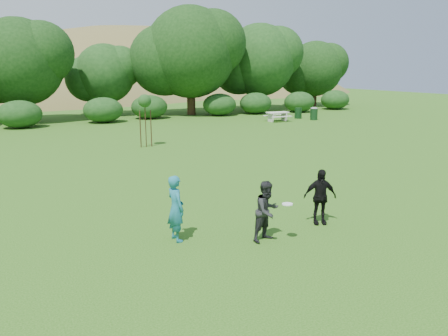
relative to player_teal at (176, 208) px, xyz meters
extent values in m
plane|color=#19470C|center=(2.62, -0.65, -0.84)|extent=(120.00, 120.00, 0.00)
imported|color=#1C6B7E|center=(0.00, 0.00, 0.00)|extent=(0.45, 0.64, 1.67)
imported|color=black|center=(1.99, -1.08, -0.07)|extent=(0.86, 0.74, 1.54)
imported|color=black|center=(3.95, -0.75, -0.06)|extent=(0.98, 0.70, 1.55)
cylinder|color=black|center=(19.38, 20.20, -0.39)|extent=(0.60, 0.60, 0.90)
cylinder|color=white|center=(2.35, -1.42, 0.16)|extent=(0.27, 0.27, 0.03)
cylinder|color=#342114|center=(3.56, 13.09, 0.41)|extent=(0.05, 0.05, 2.50)
sphere|color=#214B1B|center=(3.56, 13.09, 1.66)|extent=(0.70, 0.70, 0.70)
cylinder|color=#362215|center=(3.26, 13.09, 0.16)|extent=(0.06, 0.06, 2.00)
cylinder|color=#392516|center=(3.86, 13.09, 0.16)|extent=(0.06, 0.06, 2.00)
cube|color=beige|center=(16.58, 19.26, -0.12)|extent=(1.80, 0.75, 0.08)
cube|color=beige|center=(15.93, 19.26, -0.50)|extent=(0.10, 0.70, 0.68)
cube|color=#B7B4AB|center=(17.23, 19.26, -0.50)|extent=(0.10, 0.70, 0.68)
cube|color=beige|center=(16.58, 18.66, -0.40)|extent=(1.80, 0.28, 0.06)
cube|color=silver|center=(16.58, 19.86, -0.40)|extent=(1.80, 0.28, 0.06)
cylinder|color=#123417|center=(19.87, 18.74, -0.39)|extent=(0.60, 0.60, 0.90)
ellipsoid|color=gray|center=(19.87, 18.74, 0.11)|extent=(0.60, 0.60, 0.20)
ellipsoid|color=olive|center=(22.62, 71.35, -15.14)|extent=(100.00, 64.00, 52.00)
ellipsoid|color=olive|center=(-2.38, 57.35, -8.54)|extent=(80.00, 50.00, 28.00)
ellipsoid|color=olive|center=(32.62, 59.35, -7.44)|extent=(60.00, 44.00, 24.00)
cylinder|color=#3A2616|center=(-1.38, 28.35, 0.56)|extent=(0.68, 0.68, 2.80)
sphere|color=#194214|center=(-1.38, 28.35, 3.82)|extent=(6.73, 6.73, 6.73)
cylinder|color=#3A2616|center=(5.62, 30.35, 0.30)|extent=(0.60, 0.60, 2.27)
sphere|color=#194214|center=(5.62, 30.35, 2.88)|extent=(5.22, 5.22, 5.22)
cylinder|color=#3A2616|center=(12.62, 27.35, 0.83)|extent=(0.76, 0.76, 3.32)
sphere|color=#194214|center=(12.62, 27.35, 4.73)|extent=(8.12, 8.12, 8.12)
cylinder|color=#3A2616|center=(20.62, 28.35, 0.65)|extent=(0.71, 0.71, 2.97)
sphere|color=#194214|center=(20.62, 28.35, 4.12)|extent=(7.19, 7.19, 7.19)
cylinder|color=#3A2616|center=(28.62, 29.35, 0.39)|extent=(0.62, 0.62, 2.45)
sphere|color=#194214|center=(28.62, 29.35, 3.28)|extent=(6.03, 6.03, 6.03)
camera|label=1|loc=(-3.82, -9.64, 3.40)|focal=35.00mm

